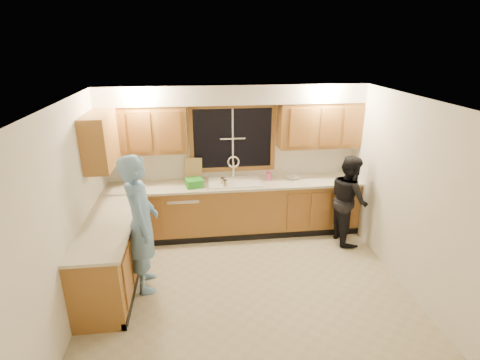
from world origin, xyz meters
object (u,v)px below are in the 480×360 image
Objects in this scene: sink at (235,186)px; woman at (349,199)px; soap_bottle at (269,175)px; stove at (102,280)px; dishwasher at (185,214)px; bowl at (293,178)px; man at (141,224)px; knife_block at (133,179)px; dish_crate at (194,183)px.

woman is (1.79, -0.48, -0.13)m from sink.
woman is 1.36m from soap_bottle.
dishwasher is at bearing 62.31° from stove.
stove is 4.48× the size of bowl.
stove is 3.41m from bowl.
man is 1.48m from knife_block.
bowl is at bearing 3.34° from knife_block.
stove is 4.42× the size of knife_block.
soap_bottle is at bearing 6.83° from dish_crate.
stove is 3.10m from soap_bottle.
soap_bottle reaches higher than stove.
soap_bottle is at bearing 64.35° from woman.
bowl is at bearing -67.97° from man.
woman is 2.51m from dish_crate.
bowl reaches higher than stove.
dishwasher is at bearing -29.49° from man.
man is 1.27× the size of woman.
stove is at bearing -90.27° from knife_block.
knife_block is 2.23m from soap_bottle.
knife_block is 1.00m from dish_crate.
sink reaches higher than knife_block.
soap_bottle is at bearing 38.43° from stove.
stove is at bearing 128.59° from man.
soap_bottle is at bearing 6.56° from sink.
woman is at bearing -24.32° from soap_bottle.
man reaches higher than woman.
sink is at bearing -53.92° from man.
dish_crate is 1.67m from bowl.
man is at bearing -143.97° from soap_bottle.
man is (0.44, 0.48, 0.48)m from stove.
stove is at bearing -134.61° from sink.
man reaches higher than bowl.
man is 9.12× the size of knife_block.
dish_crate is at bearing 79.51° from woman.
dish_crate is (1.13, 1.74, 0.53)m from stove.
dish_crate is at bearing -37.32° from man.
soap_bottle is 0.42m from bowl.
bowl is (0.41, -0.01, -0.07)m from soap_bottle.
man is 2.40m from soap_bottle.
woman is 3.50m from knife_block.
woman is at bearing -33.84° from bowl.
man reaches higher than soap_bottle.
man is (-0.51, -1.33, 0.52)m from dishwasher.
stove is 2.15m from dish_crate.
sink reaches higher than soap_bottle.
sink is 4.28× the size of bowl.
dishwasher is 0.44× the size of man.
bowl is at bearing 4.70° from dish_crate.
dishwasher is 3.08× the size of dish_crate.
knife_block is 2.64m from bowl.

